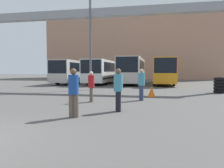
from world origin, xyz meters
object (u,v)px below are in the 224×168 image
at_px(bus_slot_2, 132,69).
at_px(pedestrian_mid_right, 74,92).
at_px(bus_slot_0, 74,71).
at_px(pedestrian_near_center, 118,89).
at_px(lamp_post, 90,35).
at_px(bus_slot_3, 163,70).
at_px(pedestrian_near_left, 91,86).
at_px(traffic_cone, 152,92).
at_px(tire_stack, 221,85).
at_px(pedestrian_far_center, 141,84).
at_px(bus_slot_1, 103,71).

relative_size(bus_slot_2, pedestrian_mid_right, 6.22).
relative_size(bus_slot_0, pedestrian_near_center, 5.88).
distance_m(pedestrian_mid_right, lamp_post, 12.19).
distance_m(bus_slot_0, bus_slot_3, 11.92).
bearing_deg(lamp_post, pedestrian_mid_right, -76.16).
relative_size(bus_slot_0, pedestrian_near_left, 6.31).
bearing_deg(bus_slot_2, pedestrian_near_left, -91.53).
height_order(bus_slot_0, bus_slot_2, bus_slot_2).
height_order(bus_slot_2, traffic_cone, bus_slot_2).
xyz_separation_m(traffic_cone, lamp_post, (-5.46, 4.26, 4.55)).
distance_m(bus_slot_2, pedestrian_near_left, 17.10).
height_order(bus_slot_3, lamp_post, lamp_post).
distance_m(bus_slot_0, traffic_cone, 17.51).
bearing_deg(tire_stack, bus_slot_0, 147.79).
xyz_separation_m(pedestrian_mid_right, tire_stack, (7.92, 10.70, -0.36)).
relative_size(bus_slot_0, pedestrian_far_center, 5.82).
bearing_deg(bus_slot_2, traffic_cone, -78.90).
distance_m(bus_slot_3, pedestrian_near_center, 20.08).
bearing_deg(lamp_post, pedestrian_near_left, -72.80).
xyz_separation_m(bus_slot_0, bus_slot_3, (11.90, 0.67, 0.08)).
xyz_separation_m(tire_stack, lamp_post, (-10.68, 0.49, 4.30)).
bearing_deg(pedestrian_mid_right, pedestrian_near_center, -136.10).
distance_m(pedestrian_near_left, pedestrian_mid_right, 3.99).
distance_m(bus_slot_3, tire_stack, 11.48).
distance_m(pedestrian_near_center, lamp_post, 11.28).
bearing_deg(bus_slot_1, pedestrian_far_center, -68.80).
xyz_separation_m(bus_slot_2, bus_slot_3, (3.97, 0.38, -0.09)).
bearing_deg(traffic_cone, tire_stack, 35.84).
xyz_separation_m(bus_slot_2, tire_stack, (7.98, -10.31, -1.31)).
bearing_deg(pedestrian_far_center, pedestrian_near_center, -30.69).
bearing_deg(tire_stack, bus_slot_3, 110.57).
bearing_deg(pedestrian_near_center, lamp_post, 2.32).
relative_size(bus_slot_1, pedestrian_far_center, 6.20).
height_order(bus_slot_1, bus_slot_3, bus_slot_3).
bearing_deg(lamp_post, bus_slot_1, 97.32).
distance_m(bus_slot_1, traffic_cone, 15.72).
bearing_deg(lamp_post, pedestrian_near_center, -66.73).
relative_size(pedestrian_near_center, lamp_post, 0.20).
relative_size(bus_slot_2, lamp_post, 1.24).
height_order(bus_slot_2, lamp_post, lamp_post).
relative_size(pedestrian_near_center, traffic_cone, 2.55).
height_order(pedestrian_near_center, tire_stack, pedestrian_near_center).
xyz_separation_m(pedestrian_mid_right, lamp_post, (-2.76, 11.20, 3.94)).
height_order(bus_slot_0, pedestrian_far_center, bus_slot_0).
bearing_deg(bus_slot_1, pedestrian_near_center, -74.47).
height_order(bus_slot_3, traffic_cone, bus_slot_3).
xyz_separation_m(bus_slot_3, tire_stack, (4.01, -10.69, -1.22)).
distance_m(pedestrian_near_center, tire_stack, 11.28).
distance_m(bus_slot_1, bus_slot_2, 3.97).
height_order(pedestrian_near_left, pedestrian_mid_right, pedestrian_mid_right).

